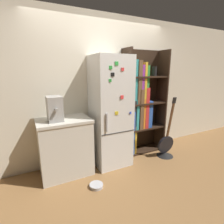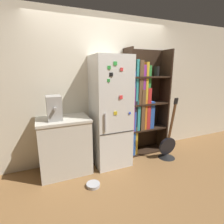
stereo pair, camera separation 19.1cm
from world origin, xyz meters
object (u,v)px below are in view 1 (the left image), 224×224
at_px(bookshelf, 139,104).
at_px(espresso_machine, 55,109).
at_px(refrigerator, 110,112).
at_px(guitar, 166,148).
at_px(pet_bowl, 96,185).

bearing_deg(bookshelf, espresso_machine, -174.34).
bearing_deg(refrigerator, espresso_machine, -179.14).
xyz_separation_m(espresso_machine, guitar, (1.98, -0.27, -0.93)).
relative_size(espresso_machine, pet_bowl, 1.84).
xyz_separation_m(refrigerator, guitar, (1.06, -0.29, -0.77)).
bearing_deg(pet_bowl, refrigerator, 47.76).
distance_m(bookshelf, guitar, 1.00).
height_order(bookshelf, pet_bowl, bookshelf).
bearing_deg(espresso_machine, bookshelf, 5.66).
distance_m(espresso_machine, guitar, 2.21).
relative_size(bookshelf, guitar, 1.71).
xyz_separation_m(espresso_machine, pet_bowl, (0.42, -0.54, -1.07)).
bearing_deg(pet_bowl, guitar, 9.73).
bearing_deg(refrigerator, bookshelf, 11.86).
relative_size(refrigerator, espresso_machine, 5.16).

